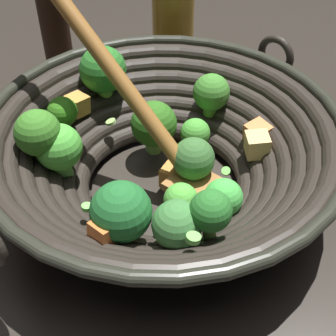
# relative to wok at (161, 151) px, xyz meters

# --- Properties ---
(ground_plane) EXTENTS (4.00, 4.00, 0.00)m
(ground_plane) POSITION_rel_wok_xyz_m (-0.00, -0.00, -0.07)
(ground_plane) COLOR #28231E
(wok) EXTENTS (0.41, 0.41, 0.27)m
(wok) POSITION_rel_wok_xyz_m (0.00, 0.00, 0.00)
(wok) COLOR black
(wok) RESTS_ON ground
(soy_sauce_bottle) EXTENTS (0.04, 0.04, 0.20)m
(soy_sauce_bottle) POSITION_rel_wok_xyz_m (0.29, 0.14, 0.01)
(soy_sauce_bottle) COLOR black
(soy_sauce_bottle) RESTS_ON ground
(cooking_oil_bottle) EXTENTS (0.06, 0.06, 0.25)m
(cooking_oil_bottle) POSITION_rel_wok_xyz_m (0.28, -0.04, 0.03)
(cooking_oil_bottle) COLOR #AD7F23
(cooking_oil_bottle) RESTS_ON ground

